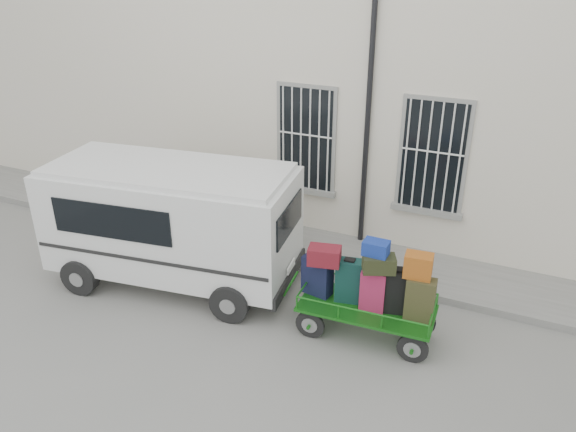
# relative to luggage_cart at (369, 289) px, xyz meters

# --- Properties ---
(ground) EXTENTS (80.00, 80.00, 0.00)m
(ground) POSITION_rel_luggage_cart_xyz_m (-2.03, 0.11, -0.92)
(ground) COLOR slate
(ground) RESTS_ON ground
(building) EXTENTS (24.00, 5.15, 6.00)m
(building) POSITION_rel_luggage_cart_xyz_m (-2.03, 5.61, 2.08)
(building) COLOR beige
(building) RESTS_ON ground
(sidewalk) EXTENTS (24.00, 1.70, 0.15)m
(sidewalk) POSITION_rel_luggage_cart_xyz_m (-2.03, 2.31, -0.84)
(sidewalk) COLOR slate
(sidewalk) RESTS_ON ground
(luggage_cart) EXTENTS (2.63, 1.11, 1.84)m
(luggage_cart) POSITION_rel_luggage_cart_xyz_m (0.00, 0.00, 0.00)
(luggage_cart) COLOR black
(luggage_cart) RESTS_ON ground
(van) EXTENTS (4.94, 2.64, 2.38)m
(van) POSITION_rel_luggage_cart_xyz_m (-3.94, 0.16, 0.44)
(van) COLOR white
(van) RESTS_ON ground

